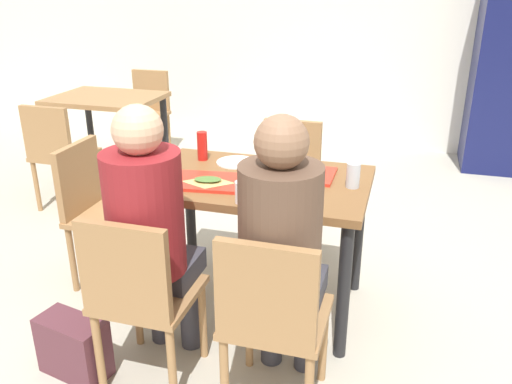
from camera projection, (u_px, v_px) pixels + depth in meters
name	position (u px, v px, depth m)	size (l,w,h in m)	color
ground_plane	(256.00, 304.00, 2.95)	(10.00, 10.00, 0.02)	#B2AD9E
back_wall	(346.00, 8.00, 5.26)	(10.00, 0.10, 2.80)	silver
main_table	(256.00, 198.00, 2.71)	(1.13, 0.73, 0.74)	brown
chair_near_left	(139.00, 292.00, 2.17)	(0.40, 0.40, 0.83)	#9E7247
chair_near_right	(272.00, 315.00, 2.02)	(0.40, 0.40, 0.83)	#9E7247
chair_far_side	(288.00, 176.00, 3.43)	(0.40, 0.40, 0.83)	#9E7247
chair_left_end	(96.00, 204.00, 3.01)	(0.40, 0.40, 0.83)	#9E7247
person_in_red	(150.00, 224.00, 2.20)	(0.32, 0.42, 1.24)	#383842
person_in_brown_jacket	(282.00, 241.00, 2.05)	(0.32, 0.42, 1.24)	#383842
tray_red_near	(210.00, 182.00, 2.60)	(0.36, 0.26, 0.02)	red
tray_red_far	(299.00, 174.00, 2.71)	(0.36, 0.26, 0.02)	red
paper_plate_center	(237.00, 162.00, 2.89)	(0.22, 0.22, 0.01)	white
paper_plate_near_edge	(279.00, 196.00, 2.44)	(0.22, 0.22, 0.01)	white
pizza_slice_a	(208.00, 180.00, 2.57)	(0.21, 0.16, 0.02)	#DBAD60
pizza_slice_b	(302.00, 171.00, 2.70)	(0.24, 0.24, 0.02)	tan
plastic_cup_a	(267.00, 151.00, 2.93)	(0.07, 0.07, 0.10)	white
plastic_cup_b	(243.00, 192.00, 2.36)	(0.07, 0.07, 0.10)	white
soda_can	(353.00, 175.00, 2.53)	(0.07, 0.07, 0.12)	#B7BCC6
condiment_bottle	(202.00, 146.00, 2.91)	(0.06, 0.06, 0.16)	red
foil_bundle	(167.00, 162.00, 2.76)	(0.10, 0.10, 0.10)	silver
handbag	(74.00, 347.00, 2.38)	(0.32, 0.16, 0.28)	#592D38
background_table	(107.00, 111.00, 4.56)	(0.90, 0.70, 0.74)	#9E7247
background_chair_near	(57.00, 150.00, 3.96)	(0.40, 0.40, 0.83)	#9E7247
background_chair_far	(148.00, 107.00, 5.27)	(0.40, 0.40, 0.83)	#9E7247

